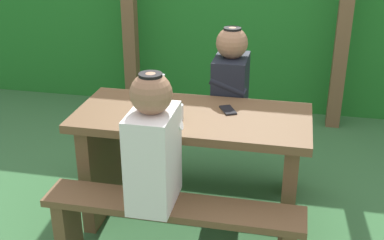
% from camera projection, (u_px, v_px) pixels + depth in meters
% --- Properties ---
extents(ground_plane, '(12.00, 12.00, 0.00)m').
position_uv_depth(ground_plane, '(192.00, 220.00, 3.28)').
color(ground_plane, '#386D3C').
extents(hedge_backdrop, '(6.40, 0.64, 1.63)m').
position_uv_depth(hedge_backdrop, '(239.00, 20.00, 5.01)').
color(hedge_backdrop, '#207225').
rests_on(hedge_backdrop, ground_plane).
extents(pergola_post_right, '(0.12, 0.12, 2.21)m').
position_uv_depth(pergola_post_right, '(347.00, 5.00, 4.22)').
color(pergola_post_right, brown).
rests_on(pergola_post_right, ground_plane).
extents(picnic_table, '(1.40, 0.64, 0.75)m').
position_uv_depth(picnic_table, '(192.00, 150.00, 3.08)').
color(picnic_table, brown).
rests_on(picnic_table, ground_plane).
extents(bench_near, '(1.40, 0.24, 0.45)m').
position_uv_depth(bench_near, '(173.00, 223.00, 2.70)').
color(bench_near, brown).
rests_on(bench_near, ground_plane).
extents(bench_far, '(1.40, 0.24, 0.45)m').
position_uv_depth(bench_far, '(206.00, 143.00, 3.60)').
color(bench_far, brown).
rests_on(bench_far, ground_plane).
extents(person_white_shirt, '(0.25, 0.35, 0.72)m').
position_uv_depth(person_white_shirt, '(153.00, 146.00, 2.54)').
color(person_white_shirt, white).
rests_on(person_white_shirt, bench_near).
extents(person_black_coat, '(0.25, 0.35, 0.72)m').
position_uv_depth(person_black_coat, '(230.00, 84.00, 3.38)').
color(person_black_coat, black).
rests_on(person_black_coat, bench_far).
extents(drinking_glass, '(0.07, 0.07, 0.09)m').
position_uv_depth(drinking_glass, '(178.00, 112.00, 2.89)').
color(drinking_glass, silver).
rests_on(drinking_glass, picnic_table).
extents(bottle_left, '(0.06, 0.06, 0.25)m').
position_uv_depth(bottle_left, '(163.00, 98.00, 2.94)').
color(bottle_left, silver).
rests_on(bottle_left, picnic_table).
extents(cell_phone, '(0.13, 0.16, 0.01)m').
position_uv_depth(cell_phone, '(228.00, 110.00, 3.02)').
color(cell_phone, black).
rests_on(cell_phone, picnic_table).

